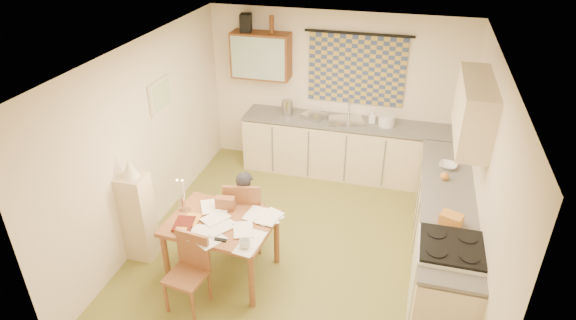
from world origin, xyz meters
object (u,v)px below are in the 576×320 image
(counter_back, at_px, (348,149))
(counter_right, at_px, (443,232))
(chair_far, at_px, (246,225))
(person, at_px, (246,211))
(shelf_stand, at_px, (138,217))
(stove, at_px, (444,283))
(dining_table, at_px, (223,247))

(counter_back, distance_m, counter_right, 2.30)
(chair_far, xyz_separation_m, person, (0.04, -0.05, 0.25))
(counter_right, height_order, person, person)
(chair_far, height_order, shelf_stand, shelf_stand)
(stove, bearing_deg, dining_table, 178.31)
(shelf_stand, bearing_deg, counter_right, 12.92)
(counter_right, relative_size, chair_far, 2.99)
(counter_right, distance_m, dining_table, 2.60)
(stove, xyz_separation_m, dining_table, (-2.45, 0.07, -0.11))
(counter_back, height_order, chair_far, chair_far)
(chair_far, bearing_deg, dining_table, 70.70)
(counter_back, xyz_separation_m, counter_right, (1.41, -1.82, -0.00))
(chair_far, distance_m, shelf_stand, 1.30)
(stove, distance_m, chair_far, 2.47)
(counter_back, bearing_deg, shelf_stand, -129.02)
(dining_table, distance_m, person, 0.56)
(stove, bearing_deg, person, 165.86)
(shelf_stand, bearing_deg, chair_far, 23.86)
(stove, xyz_separation_m, chair_far, (-2.37, 0.64, -0.18))
(shelf_stand, bearing_deg, person, 20.99)
(dining_table, xyz_separation_m, person, (0.11, 0.52, 0.18))
(stove, distance_m, shelf_stand, 3.54)
(chair_far, relative_size, shelf_stand, 0.87)
(counter_right, bearing_deg, person, -171.49)
(stove, bearing_deg, shelf_stand, 177.98)
(stove, distance_m, person, 2.41)
(counter_back, bearing_deg, stove, -62.96)
(counter_right, height_order, shelf_stand, shelf_stand)
(dining_table, distance_m, shelf_stand, 1.11)
(dining_table, bearing_deg, stove, 2.58)
(stove, bearing_deg, chair_far, 164.89)
(person, bearing_deg, chair_far, -29.12)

